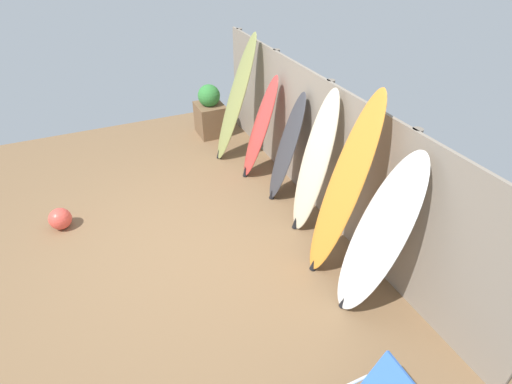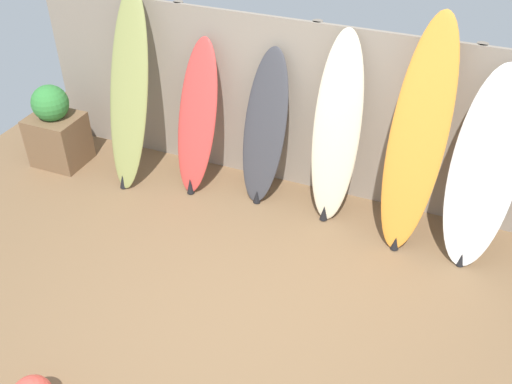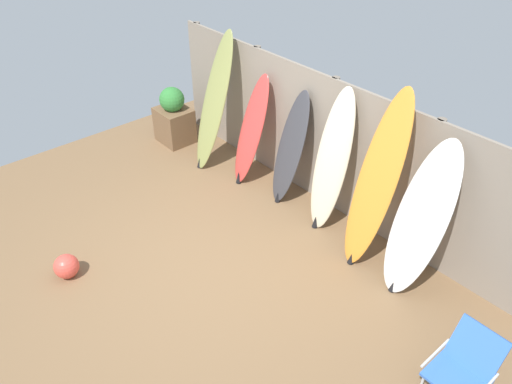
# 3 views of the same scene
# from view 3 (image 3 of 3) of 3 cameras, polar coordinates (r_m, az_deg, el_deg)

# --- Properties ---
(ground) EXTENTS (7.68, 7.68, 0.00)m
(ground) POSITION_cam_3_polar(r_m,az_deg,el_deg) (6.02, -5.56, -8.23)
(ground) COLOR brown
(fence_back) EXTENTS (6.08, 0.11, 1.80)m
(fence_back) POSITION_cam_3_polar(r_m,az_deg,el_deg) (6.58, 8.23, 5.54)
(fence_back) COLOR gray
(fence_back) RESTS_ON ground
(surfboard_olive_0) EXTENTS (0.50, 0.84, 1.99)m
(surfboard_olive_0) POSITION_cam_3_polar(r_m,az_deg,el_deg) (7.42, -4.80, 10.16)
(surfboard_olive_0) COLOR olive
(surfboard_olive_0) RESTS_ON ground
(surfboard_red_1) EXTENTS (0.45, 0.61, 1.57)m
(surfboard_red_1) POSITION_cam_3_polar(r_m,az_deg,el_deg) (7.07, -0.56, 6.98)
(surfboard_red_1) COLOR #D13D38
(surfboard_red_1) RESTS_ON ground
(surfboard_charcoal_2) EXTENTS (0.50, 0.54, 1.56)m
(surfboard_charcoal_2) POSITION_cam_3_polar(r_m,az_deg,el_deg) (6.66, 3.92, 4.91)
(surfboard_charcoal_2) COLOR #38383D
(surfboard_charcoal_2) RESTS_ON ground
(surfboard_cream_3) EXTENTS (0.50, 0.55, 1.85)m
(surfboard_cream_3) POSITION_cam_3_polar(r_m,az_deg,el_deg) (6.16, 8.64, 3.39)
(surfboard_cream_3) COLOR beige
(surfboard_cream_3) RESTS_ON ground
(surfboard_orange_4) EXTENTS (0.52, 0.66, 2.12)m
(surfboard_orange_4) POSITION_cam_3_polar(r_m,az_deg,el_deg) (5.65, 13.62, 1.08)
(surfboard_orange_4) COLOR orange
(surfboard_orange_4) RESTS_ON ground
(surfboard_white_5) EXTENTS (0.57, 0.67, 1.74)m
(surfboard_white_5) POSITION_cam_3_polar(r_m,az_deg,el_deg) (5.53, 18.31, -3.11)
(surfboard_white_5) COLOR white
(surfboard_white_5) RESTS_ON ground
(beach_chair) EXTENTS (0.50, 0.58, 0.63)m
(beach_chair) POSITION_cam_3_polar(r_m,az_deg,el_deg) (5.05, 22.82, -17.73)
(beach_chair) COLOR silver
(beach_chair) RESTS_ON ground
(planter_box) EXTENTS (0.56, 0.48, 0.95)m
(planter_box) POSITION_cam_3_polar(r_m,az_deg,el_deg) (8.30, -9.37, 8.35)
(planter_box) COLOR brown
(planter_box) RESTS_ON ground
(beach_ball) EXTENTS (0.29, 0.29, 0.29)m
(beach_ball) POSITION_cam_3_polar(r_m,az_deg,el_deg) (6.16, -20.85, -7.94)
(beach_ball) COLOR #E54C3F
(beach_ball) RESTS_ON ground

